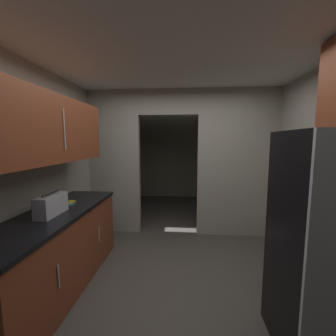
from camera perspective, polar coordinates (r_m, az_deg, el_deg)
The scene contains 8 objects.
ground at distance 2.88m, azimuth 2.10°, elevation -29.11°, with size 20.00×20.00×0.00m, color #47423D.
kitchen_overhead_slab at distance 2.98m, azimuth 2.85°, elevation 24.93°, with size 3.74×7.36×0.06m, color silver.
kitchen_partition at distance 4.02m, azimuth 4.46°, elevation 2.29°, with size 3.34×0.12×2.58m.
adjoining_room_shell at distance 5.92m, azimuth 3.79°, elevation 3.02°, with size 3.34×2.81×2.58m.
lower_cabinet_run at distance 2.96m, azimuth -26.65°, elevation -18.54°, with size 0.64×2.12×0.91m.
upper_cabinet_counterside at distance 2.69m, azimuth -28.22°, elevation 8.67°, with size 0.36×1.91×0.70m.
boombox at distance 2.70m, azimuth -27.57°, elevation -8.33°, with size 0.16×0.40×0.24m.
book_stack at distance 3.03m, azimuth -23.99°, elevation -8.19°, with size 0.13×0.16×0.04m.
Camera 1 is at (0.10, -2.32, 1.69)m, focal length 24.01 mm.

